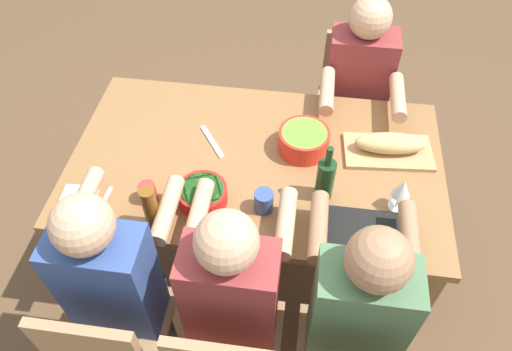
{
  "coord_description": "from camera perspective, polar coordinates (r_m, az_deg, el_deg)",
  "views": [
    {
      "loc": [
        -0.2,
        1.46,
        2.35
      ],
      "look_at": [
        0.0,
        0.0,
        0.63
      ],
      "focal_mm": 33.54,
      "sensor_mm": 36.0,
      "label": 1
    }
  ],
  "objects": [
    {
      "name": "fork_far_right",
      "position": [
        2.12,
        -17.75,
        -3.09
      ],
      "size": [
        0.03,
        0.17,
        0.01
      ],
      "primitive_type": "cube",
      "rotation": [
        0.0,
        0.0,
        -0.08
      ],
      "color": "silver",
      "rests_on": "dining_table"
    },
    {
      "name": "diner_near_left",
      "position": [
        2.68,
        11.98,
        10.16
      ],
      "size": [
        0.41,
        0.53,
        1.2
      ],
      "color": "#2D2D38",
      "rests_on": "ground_plane"
    },
    {
      "name": "beer_bottle",
      "position": [
        1.91,
        -12.42,
        -3.87
      ],
      "size": [
        0.06,
        0.06,
        0.22
      ],
      "primitive_type": "cylinder",
      "color": "brown",
      "rests_on": "dining_table"
    },
    {
      "name": "dining_table",
      "position": [
        2.24,
        -0.0,
        0.46
      ],
      "size": [
        1.69,
        0.99,
        0.74
      ],
      "color": "olive",
      "rests_on": "ground_plane"
    },
    {
      "name": "cutting_board",
      "position": [
        2.28,
        15.46,
        2.76
      ],
      "size": [
        0.42,
        0.25,
        0.02
      ],
      "primitive_type": "cube",
      "rotation": [
        0.0,
        0.0,
        0.08
      ],
      "color": "tan",
      "rests_on": "dining_table"
    },
    {
      "name": "ground_plane",
      "position": [
        2.77,
        -0.0,
        -8.47
      ],
      "size": [
        8.0,
        8.0,
        0.0
      ],
      "primitive_type": "plane",
      "color": "brown"
    },
    {
      "name": "serving_bowl_greens",
      "position": [
        2.01,
        -6.41,
        -2.18
      ],
      "size": [
        0.21,
        0.21,
        0.07
      ],
      "color": "red",
      "rests_on": "dining_table"
    },
    {
      "name": "diner_far_center",
      "position": [
        1.86,
        -2.72,
        -13.43
      ],
      "size": [
        0.41,
        0.53,
        1.2
      ],
      "color": "#2D2D38",
      "rests_on": "ground_plane"
    },
    {
      "name": "diner_far_left",
      "position": [
        1.87,
        12.0,
        -14.89
      ],
      "size": [
        0.41,
        0.53,
        1.2
      ],
      "color": "#2D2D38",
      "rests_on": "ground_plane"
    },
    {
      "name": "chair_far_right",
      "position": [
        2.08,
        -16.82,
        -18.5
      ],
      "size": [
        0.4,
        0.4,
        0.85
      ],
      "color": "#A87F56",
      "rests_on": "ground_plane"
    },
    {
      "name": "wine_bottle",
      "position": [
        1.98,
        8.26,
        -0.41
      ],
      "size": [
        0.08,
        0.08,
        0.29
      ],
      "color": "#193819",
      "rests_on": "dining_table"
    },
    {
      "name": "bread_loaf",
      "position": [
        2.24,
        15.74,
        3.72
      ],
      "size": [
        0.33,
        0.14,
        0.09
      ],
      "primitive_type": "ellipsoid",
      "rotation": [
        0.0,
        0.0,
        0.08
      ],
      "color": "tan",
      "rests_on": "cutting_board"
    },
    {
      "name": "carving_knife",
      "position": [
        2.26,
        -5.26,
        4.07
      ],
      "size": [
        0.15,
        0.2,
        0.01
      ],
      "primitive_type": "cube",
      "rotation": [
        0.0,
        0.0,
        2.18
      ],
      "color": "silver",
      "rests_on": "dining_table"
    },
    {
      "name": "cup_far_center",
      "position": [
        1.96,
        0.93,
        -3.1
      ],
      "size": [
        0.08,
        0.08,
        0.1
      ],
      "primitive_type": "cylinder",
      "color": "#334C8C",
      "rests_on": "dining_table"
    },
    {
      "name": "placemat_far_left",
      "position": [
        1.98,
        12.2,
        -6.54
      ],
      "size": [
        0.32,
        0.23,
        0.01
      ],
      "primitive_type": "cube",
      "color": "black",
      "rests_on": "dining_table"
    },
    {
      "name": "diner_far_right",
      "position": [
        1.96,
        -16.5,
        -11.26
      ],
      "size": [
        0.41,
        0.53,
        1.2
      ],
      "color": "#2D2D38",
      "rests_on": "ground_plane"
    },
    {
      "name": "napkin_stack",
      "position": [
        2.15,
        -20.49,
        -2.7
      ],
      "size": [
        0.15,
        0.15,
        0.02
      ],
      "primitive_type": "cube",
      "rotation": [
        0.0,
        0.0,
        0.05
      ],
      "color": "white",
      "rests_on": "dining_table"
    },
    {
      "name": "serving_bowl_salad",
      "position": [
        2.19,
        5.71,
        4.29
      ],
      "size": [
        0.23,
        0.23,
        0.11
      ],
      "color": "red",
      "rests_on": "dining_table"
    },
    {
      "name": "chair_near_left",
      "position": [
        2.95,
        11.31,
        9.18
      ],
      "size": [
        0.4,
        0.4,
        0.85
      ],
      "color": "#A87F56",
      "rests_on": "ground_plane"
    },
    {
      "name": "wine_glass",
      "position": [
        2.01,
        17.04,
        -1.6
      ],
      "size": [
        0.08,
        0.08,
        0.17
      ],
      "color": "silver",
      "rests_on": "dining_table"
    },
    {
      "name": "cup_far_right",
      "position": [
        2.05,
        -12.75,
        -2.04
      ],
      "size": [
        0.07,
        0.07,
        0.09
      ],
      "primitive_type": "cylinder",
      "color": "red",
      "rests_on": "dining_table"
    }
  ]
}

